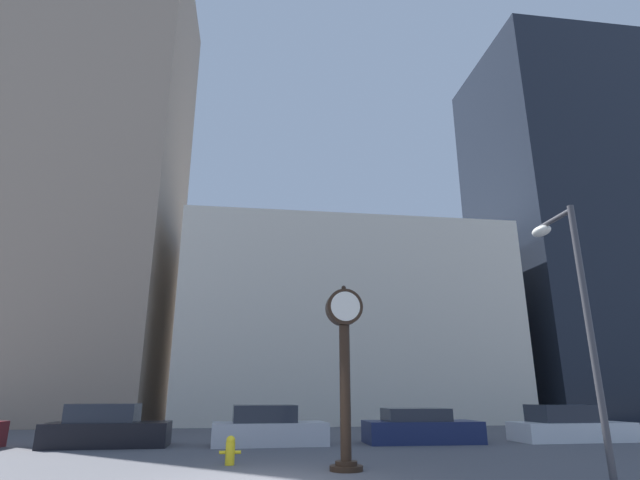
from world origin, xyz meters
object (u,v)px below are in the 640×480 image
Objects in this scene: street_clock at (345,355)px; street_lamp_right at (572,292)px; car_navy at (420,428)px; car_white at (569,426)px; car_silver at (268,428)px; fire_hydrant_near at (230,450)px; car_black at (107,429)px.

street_lamp_right is at bearing -31.50° from street_clock.
street_lamp_right is at bearing -85.83° from car_navy.
car_navy is at bearing 177.91° from car_white.
car_silver is at bearing 178.33° from car_white.
car_silver is 11.68m from car_white.
fire_hydrant_near is (-2.78, 1.40, -2.32)m from street_clock.
car_navy is at bearing -2.48° from car_silver.
street_clock is at bearing -78.65° from car_silver.
street_clock is 12.12m from car_white.
car_navy is at bearing 57.94° from street_clock.
street_clock is 3.88m from fire_hydrant_near.
street_lamp_right is (-5.49, -9.22, 3.32)m from car_white.
car_navy is (5.69, 0.03, -0.05)m from car_silver.
car_white is at bearing 21.41° from fire_hydrant_near.
car_black is at bearing -179.60° from car_navy.
car_silver is (5.58, -0.16, -0.02)m from car_black.
fire_hydrant_near is at bearing -105.70° from car_silver.
car_navy is 6.01× the size of fire_hydrant_near.
street_clock is 6.29× the size of fire_hydrant_near.
street_clock is at bearing -26.61° from fire_hydrant_near.
car_white is (17.27, -0.18, -0.04)m from car_black.
car_navy is 0.74× the size of street_lamp_right.
car_black is 11.27m from car_navy.
street_clock is 6.98m from car_silver.
fire_hydrant_near is (4.43, -5.22, -0.23)m from car_black.
car_silver is 5.80× the size of fire_hydrant_near.
street_clock reaches higher than car_black.
car_white is 13.79m from fire_hydrant_near.
fire_hydrant_near is (-1.16, -5.06, -0.21)m from car_silver.
car_silver reaches higher than fire_hydrant_near.
street_lamp_right reaches higher than fire_hydrant_near.
street_clock is 0.78× the size of street_lamp_right.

